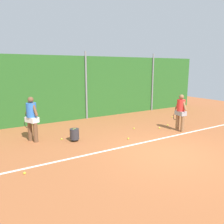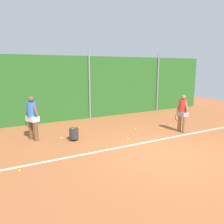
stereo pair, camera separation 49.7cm
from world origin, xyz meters
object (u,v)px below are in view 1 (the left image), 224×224
Objects in this scene: player_foreground_near at (181,111)px; ball_hopper at (74,134)px; tennis_ball_5 at (168,125)px; tennis_ball_7 at (159,128)px; tennis_ball_1 at (134,128)px; tennis_ball_3 at (172,117)px; tennis_ball_2 at (24,173)px; tennis_ball_0 at (128,139)px; tennis_ball_6 at (62,139)px; player_midcourt at (32,117)px.

ball_hopper is at bearing 81.61° from player_foreground_near.
tennis_ball_5 is 1.00× the size of tennis_ball_7.
tennis_ball_3 is (3.41, 0.84, 0.00)m from tennis_ball_1.
tennis_ball_5 is (7.13, 1.72, 0.00)m from tennis_ball_2.
tennis_ball_6 is at bearing 150.00° from tennis_ball_0.
tennis_ball_2 is at bearing -158.41° from tennis_ball_1.
tennis_ball_1 is 1.00× the size of tennis_ball_6.
tennis_ball_7 is (1.10, -0.55, 0.00)m from tennis_ball_1.
tennis_ball_1 is (-1.60, 1.33, -0.90)m from player_foreground_near.
tennis_ball_1 and tennis_ball_3 have the same top height.
player_midcourt is 7.92m from tennis_ball_3.
tennis_ball_2 is at bearing -166.45° from tennis_ball_5.
tennis_ball_1 is at bearing 44.78° from tennis_ball_0.
player_foreground_near is 1.29m from tennis_ball_7.
tennis_ball_0 and tennis_ball_1 have the same top height.
tennis_ball_5 and tennis_ball_6 have the same top height.
tennis_ball_0 and tennis_ball_6 have the same top height.
player_foreground_near is 25.33× the size of tennis_ball_5.
tennis_ball_3 and tennis_ball_6 have the same top height.
player_midcourt is 26.69× the size of tennis_ball_1.
tennis_ball_5 is (-1.59, -1.23, 0.00)m from tennis_ball_3.
ball_hopper is at bearing -170.94° from tennis_ball_3.
tennis_ball_0 is at bearing -165.81° from tennis_ball_7.
player_midcourt reaches higher than tennis_ball_0.
ball_hopper reaches higher than tennis_ball_2.
player_foreground_near reaches higher than tennis_ball_6.
tennis_ball_3 is at bearing 23.39° from tennis_ball_0.
player_midcourt is at bearing 167.66° from tennis_ball_7.
tennis_ball_3 is (1.81, 2.17, -0.90)m from player_foreground_near.
player_midcourt is at bearing 156.51° from tennis_ball_6.
ball_hopper is 7.78× the size of tennis_ball_0.
tennis_ball_7 is (4.55, -0.78, 0.00)m from tennis_ball_6.
tennis_ball_7 is at bearing 13.58° from tennis_ball_2.
player_foreground_near reaches higher than tennis_ball_1.
player_foreground_near is 25.33× the size of tennis_ball_6.
tennis_ball_6 is (-5.26, 0.61, 0.00)m from tennis_ball_5.
ball_hopper reaches higher than tennis_ball_3.
tennis_ball_6 is (1.00, -0.44, -0.95)m from player_midcourt.
tennis_ball_7 is at bearing -166.74° from tennis_ball_5.
player_foreground_near reaches higher than tennis_ball_0.
tennis_ball_7 is (4.16, -0.37, -0.26)m from ball_hopper.
player_foreground_near is at bearing -131.27° from player_midcourt.
tennis_ball_5 is at bearing -142.33° from tennis_ball_3.
tennis_ball_1 is (1.12, 1.12, 0.00)m from tennis_ball_0.
tennis_ball_1 is 1.00× the size of tennis_ball_2.
tennis_ball_2 is at bearing -166.42° from tennis_ball_7.
tennis_ball_2 is at bearing -161.33° from tennis_ball_3.
tennis_ball_6 is 1.00× the size of tennis_ball_7.
tennis_ball_5 is (1.82, -0.38, 0.00)m from tennis_ball_1.
tennis_ball_2 is at bearing 139.50° from player_midcourt.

